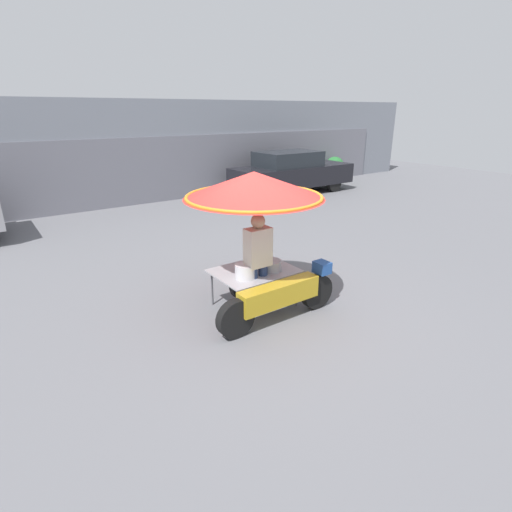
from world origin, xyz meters
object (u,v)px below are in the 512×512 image
object	(u,v)px
potted_plant	(334,167)
vendor_person	(258,260)
parked_car	(291,172)
vendor_motorcycle_cart	(256,201)

from	to	relation	value
potted_plant	vendor_person	bearing A→B (deg)	-141.07
potted_plant	parked_car	bearing A→B (deg)	-164.24
vendor_motorcycle_cart	vendor_person	world-z (taller)	vendor_motorcycle_cart
vendor_person	potted_plant	size ratio (longest dim) A/B	1.47
potted_plant	vendor_motorcycle_cart	bearing A→B (deg)	-141.41
parked_car	potted_plant	distance (m)	3.29
vendor_motorcycle_cart	parked_car	distance (m)	9.25
vendor_person	parked_car	distance (m)	9.38
vendor_motorcycle_cart	parked_car	bearing A→B (deg)	46.55
vendor_motorcycle_cart	vendor_person	size ratio (longest dim) A/B	1.36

